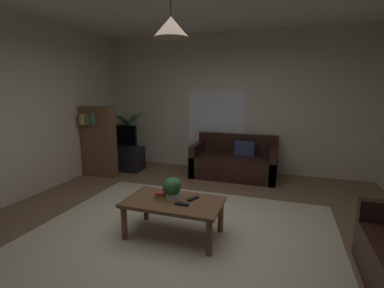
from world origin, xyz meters
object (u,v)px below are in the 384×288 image
(book_on_table_2, at_px, (162,193))
(remote_on_table_1, at_px, (193,199))
(potted_plant_on_table, at_px, (173,188))
(bookshelf_corner, at_px, (98,141))
(couch_under_window, at_px, (234,163))
(pendant_lamp, at_px, (171,27))
(potted_palm_corner, at_px, (129,140))
(tv_stand, at_px, (122,158))
(coffee_table, at_px, (173,206))
(tv, at_px, (121,136))
(book_on_table_0, at_px, (161,197))
(remote_on_table_0, at_px, (182,204))
(book_on_table_1, at_px, (162,194))

(book_on_table_2, height_order, remote_on_table_1, book_on_table_2)
(book_on_table_2, distance_m, potted_plant_on_table, 0.16)
(remote_on_table_1, distance_m, bookshelf_corner, 3.02)
(couch_under_window, distance_m, pendant_lamp, 3.30)
(remote_on_table_1, distance_m, potted_palm_corner, 3.67)
(tv_stand, bearing_deg, potted_plant_on_table, -46.41)
(remote_on_table_1, height_order, bookshelf_corner, bookshelf_corner)
(bookshelf_corner, bearing_deg, book_on_table_2, -37.93)
(remote_on_table_1, bearing_deg, coffee_table, -129.56)
(potted_plant_on_table, relative_size, potted_palm_corner, 0.20)
(tv_stand, bearing_deg, pendant_lamp, -46.53)
(potted_plant_on_table, bearing_deg, tv, 133.87)
(coffee_table, xyz_separation_m, book_on_table_0, (-0.17, 0.03, 0.08))
(pendant_lamp, bearing_deg, potted_plant_on_table, 123.97)
(potted_palm_corner, distance_m, pendant_lamp, 4.04)
(potted_palm_corner, bearing_deg, remote_on_table_0, -49.81)
(book_on_table_1, height_order, tv, tv)
(potted_palm_corner, relative_size, bookshelf_corner, 0.93)
(couch_under_window, relative_size, potted_plant_on_table, 6.13)
(couch_under_window, xyz_separation_m, tv, (-2.41, -0.30, 0.47))
(couch_under_window, height_order, remote_on_table_0, couch_under_window)
(coffee_table, xyz_separation_m, tv_stand, (-2.14, 2.26, -0.13))
(potted_plant_on_table, distance_m, tv, 3.06)
(potted_plant_on_table, bearing_deg, remote_on_table_1, 16.36)
(coffee_table, bearing_deg, remote_on_table_0, -33.67)
(book_on_table_0, distance_m, tv, 2.97)
(coffee_table, bearing_deg, remote_on_table_1, 25.21)
(book_on_table_0, distance_m, potted_plant_on_table, 0.20)
(bookshelf_corner, distance_m, pendant_lamp, 3.33)
(potted_palm_corner, distance_m, bookshelf_corner, 1.08)
(book_on_table_0, distance_m, remote_on_table_0, 0.33)
(book_on_table_2, bearing_deg, potted_palm_corner, 127.78)
(remote_on_table_0, height_order, pendant_lamp, pendant_lamp)
(pendant_lamp, bearing_deg, remote_on_table_0, -33.67)
(pendant_lamp, bearing_deg, coffee_table, -123.69)
(pendant_lamp, bearing_deg, couch_under_window, 84.00)
(potted_plant_on_table, distance_m, pendant_lamp, 1.78)
(book_on_table_1, relative_size, tv, 0.15)
(potted_palm_corner, xyz_separation_m, pendant_lamp, (2.29, -2.79, 1.82))
(remote_on_table_0, bearing_deg, book_on_table_0, -110.70)
(remote_on_table_1, xyz_separation_m, potted_palm_corner, (-2.50, 2.69, 0.09))
(book_on_table_0, xyz_separation_m, tv_stand, (-1.97, 2.23, -0.21))
(coffee_table, bearing_deg, book_on_table_1, 165.63)
(coffee_table, xyz_separation_m, book_on_table_2, (-0.16, 0.03, 0.13))
(couch_under_window, bearing_deg, book_on_table_1, -99.86)
(tv, relative_size, bookshelf_corner, 0.55)
(couch_under_window, height_order, bookshelf_corner, bookshelf_corner)
(couch_under_window, height_order, tv, tv)
(book_on_table_2, bearing_deg, book_on_table_1, 133.90)
(tv_stand, xyz_separation_m, tv, (0.00, -0.02, 0.50))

